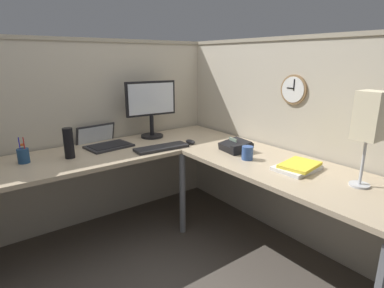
# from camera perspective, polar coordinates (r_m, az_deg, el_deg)

# --- Properties ---
(ground_plane) EXTENTS (6.80, 6.80, 0.00)m
(ground_plane) POSITION_cam_1_polar(r_m,az_deg,el_deg) (2.55, -2.61, -18.34)
(ground_plane) COLOR #4C443D
(cubicle_wall_back) EXTENTS (2.57, 0.12, 1.58)m
(cubicle_wall_back) POSITION_cam_1_polar(r_m,az_deg,el_deg) (2.83, -19.07, 1.80)
(cubicle_wall_back) COLOR #B7AD99
(cubicle_wall_back) RESTS_ON ground
(cubicle_wall_right) EXTENTS (0.12, 2.37, 1.58)m
(cubicle_wall_right) POSITION_cam_1_polar(r_m,az_deg,el_deg) (2.61, 16.57, 0.93)
(cubicle_wall_right) COLOR #B7AD99
(cubicle_wall_right) RESTS_ON ground
(desk) EXTENTS (2.35, 2.15, 0.73)m
(desk) POSITION_cam_1_polar(r_m,az_deg,el_deg) (2.15, -5.33, -6.12)
(desk) COLOR tan
(desk) RESTS_ON ground
(monitor) EXTENTS (0.46, 0.20, 0.50)m
(monitor) POSITION_cam_1_polar(r_m,az_deg,el_deg) (2.78, -7.52, 7.14)
(monitor) COLOR black
(monitor) RESTS_ON desk
(laptop) EXTENTS (0.38, 0.42, 0.22)m
(laptop) POSITION_cam_1_polar(r_m,az_deg,el_deg) (2.66, -16.03, 0.36)
(laptop) COLOR #232326
(laptop) RESTS_ON desk
(keyboard) EXTENTS (0.44, 0.17, 0.02)m
(keyboard) POSITION_cam_1_polar(r_m,az_deg,el_deg) (2.45, -5.60, -0.67)
(keyboard) COLOR #232326
(keyboard) RESTS_ON desk
(computer_mouse) EXTENTS (0.06, 0.10, 0.03)m
(computer_mouse) POSITION_cam_1_polar(r_m,az_deg,el_deg) (2.59, -0.31, 0.41)
(computer_mouse) COLOR #232326
(computer_mouse) RESTS_ON desk
(pen_cup) EXTENTS (0.08, 0.08, 0.18)m
(pen_cup) POSITION_cam_1_polar(r_m,az_deg,el_deg) (2.40, -28.59, -1.87)
(pen_cup) COLOR navy
(pen_cup) RESTS_ON desk
(thermos_flask) EXTENTS (0.07, 0.07, 0.22)m
(thermos_flask) POSITION_cam_1_polar(r_m,az_deg,el_deg) (2.37, -21.73, 0.15)
(thermos_flask) COLOR black
(thermos_flask) RESTS_ON desk
(office_phone) EXTENTS (0.22, 0.23, 0.11)m
(office_phone) POSITION_cam_1_polar(r_m,az_deg,el_deg) (2.40, 8.07, -0.48)
(office_phone) COLOR black
(office_phone) RESTS_ON desk
(book_stack) EXTENTS (0.30, 0.24, 0.04)m
(book_stack) POSITION_cam_1_polar(r_m,az_deg,el_deg) (2.10, 18.89, -3.97)
(book_stack) COLOR silver
(book_stack) RESTS_ON desk
(desk_lamp_paper) EXTENTS (0.13, 0.13, 0.53)m
(desk_lamp_paper) POSITION_cam_1_polar(r_m,az_deg,el_deg) (1.90, 29.85, 4.05)
(desk_lamp_paper) COLOR #B7BABF
(desk_lamp_paper) RESTS_ON desk
(coffee_mug) EXTENTS (0.08, 0.08, 0.10)m
(coffee_mug) POSITION_cam_1_polar(r_m,az_deg,el_deg) (2.22, 10.15, -1.63)
(coffee_mug) COLOR #2D4C8C
(coffee_mug) RESTS_ON desk
(wall_clock) EXTENTS (0.04, 0.22, 0.22)m
(wall_clock) POSITION_cam_1_polar(r_m,az_deg,el_deg) (2.45, 18.24, 9.49)
(wall_clock) COLOR olive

